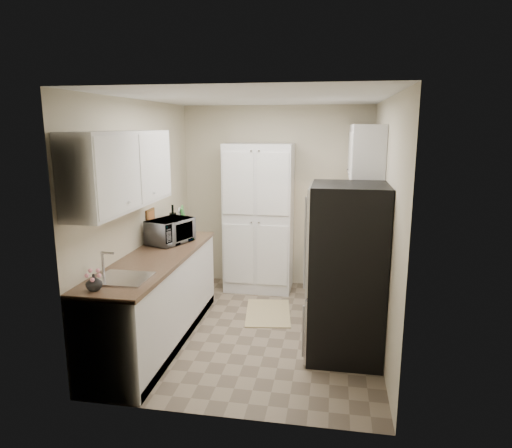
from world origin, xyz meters
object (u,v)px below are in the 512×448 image
(toaster_oven, at_px, (352,222))
(refrigerator, at_px, (347,272))
(wine_bottle, at_px, (173,221))
(electric_range, at_px, (347,282))
(pantry_cabinet, at_px, (259,218))
(microwave, at_px, (170,231))

(toaster_oven, bearing_deg, refrigerator, -86.26)
(wine_bottle, bearing_deg, electric_range, -4.16)
(refrigerator, height_order, toaster_oven, refrigerator)
(refrigerator, bearing_deg, electric_range, 87.52)
(pantry_cabinet, relative_size, toaster_oven, 6.00)
(pantry_cabinet, bearing_deg, electric_range, -38.22)
(electric_range, bearing_deg, refrigerator, -92.48)
(wine_bottle, xyz_separation_m, toaster_oven, (2.18, 0.62, -0.07))
(microwave, bearing_deg, pantry_cabinet, -13.04)
(toaster_oven, bearing_deg, microwave, -145.80)
(refrigerator, relative_size, wine_bottle, 5.11)
(wine_bottle, bearing_deg, microwave, -74.20)
(wine_bottle, distance_m, toaster_oven, 2.26)
(pantry_cabinet, distance_m, refrigerator, 2.07)
(wine_bottle, bearing_deg, toaster_oven, 15.94)
(refrigerator, xyz_separation_m, wine_bottle, (-2.08, 0.95, 0.24))
(refrigerator, xyz_separation_m, toaster_oven, (0.10, 1.58, 0.17))
(pantry_cabinet, bearing_deg, toaster_oven, -6.90)
(pantry_cabinet, relative_size, refrigerator, 1.18)
(refrigerator, distance_m, toaster_oven, 1.59)
(pantry_cabinet, distance_m, microwave, 1.45)
(electric_range, relative_size, microwave, 2.26)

